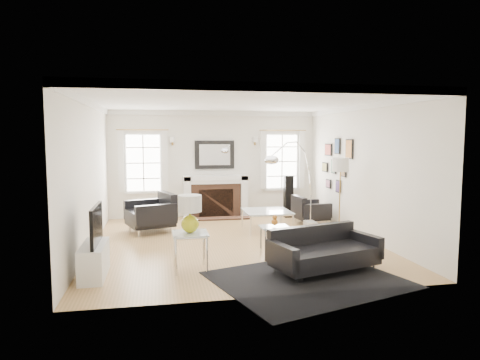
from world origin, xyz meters
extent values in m
plane|color=#A77E46|center=(0.00, 0.00, 0.00)|extent=(6.00, 6.00, 0.00)
cube|color=silver|center=(0.00, 3.00, 1.40)|extent=(5.50, 0.04, 2.80)
cube|color=silver|center=(0.00, -3.00, 1.40)|extent=(5.50, 0.04, 2.80)
cube|color=silver|center=(-2.75, 0.00, 1.40)|extent=(0.04, 6.00, 2.80)
cube|color=silver|center=(2.75, 0.00, 1.40)|extent=(0.04, 6.00, 2.80)
cube|color=white|center=(0.00, 0.00, 2.80)|extent=(5.50, 6.00, 0.02)
cube|color=white|center=(0.00, 0.00, 2.74)|extent=(5.50, 6.00, 0.12)
cube|color=white|center=(-0.75, 2.80, 0.55)|extent=(0.18, 0.38, 1.10)
cube|color=white|center=(0.75, 2.80, 0.55)|extent=(0.18, 0.38, 1.10)
cube|color=white|center=(0.00, 2.80, 1.05)|extent=(1.70, 0.38, 0.12)
cube|color=white|center=(0.00, 2.80, 0.95)|extent=(1.50, 0.34, 0.10)
cube|color=brown|center=(0.00, 2.82, 0.45)|extent=(1.30, 0.30, 0.90)
cube|color=black|center=(0.00, 2.72, 0.38)|extent=(0.90, 0.10, 0.76)
cube|color=brown|center=(0.00, 2.55, 0.02)|extent=(1.70, 0.50, 0.04)
cube|color=black|center=(0.00, 2.96, 1.65)|extent=(1.05, 0.06, 0.75)
cube|color=white|center=(0.00, 2.92, 1.65)|extent=(0.82, 0.02, 0.55)
cube|color=white|center=(-1.85, 2.97, 1.45)|extent=(1.00, 0.05, 1.60)
cube|color=white|center=(-1.85, 2.94, 1.45)|extent=(0.84, 0.02, 1.44)
cube|color=white|center=(-2.40, 2.87, 1.50)|extent=(0.14, 0.05, 1.55)
cube|color=white|center=(-1.30, 2.87, 1.50)|extent=(0.14, 0.05, 1.55)
cube|color=white|center=(1.85, 2.97, 1.45)|extent=(1.00, 0.05, 1.60)
cube|color=white|center=(1.85, 2.94, 1.45)|extent=(0.84, 0.02, 1.44)
cube|color=white|center=(1.30, 2.87, 1.50)|extent=(0.14, 0.05, 1.55)
cube|color=white|center=(2.40, 2.87, 1.50)|extent=(0.14, 0.05, 1.55)
cube|color=black|center=(2.72, 0.60, 1.85)|extent=(0.03, 0.34, 0.44)
cube|color=#CC7D36|center=(2.70, 0.60, 1.85)|extent=(0.01, 0.29, 0.39)
cube|color=black|center=(2.72, 1.25, 1.90)|extent=(0.03, 0.28, 0.38)
cube|color=#2F4E83|center=(2.70, 1.25, 1.90)|extent=(0.01, 0.23, 0.33)
cube|color=black|center=(2.72, 1.80, 1.80)|extent=(0.03, 0.40, 0.30)
cube|color=#BA4539|center=(2.70, 1.80, 1.80)|extent=(0.01, 0.35, 0.25)
cube|color=black|center=(2.72, 0.90, 1.35)|extent=(0.03, 0.30, 0.30)
cube|color=brown|center=(2.70, 0.90, 1.35)|extent=(0.01, 0.25, 0.25)
cube|color=black|center=(2.72, 1.45, 1.40)|extent=(0.03, 0.26, 0.34)
cube|color=#4D815F|center=(2.70, 1.45, 1.40)|extent=(0.01, 0.21, 0.29)
cube|color=black|center=(2.72, 2.00, 1.35)|extent=(0.03, 0.32, 0.24)
cube|color=olive|center=(2.70, 2.00, 1.35)|extent=(0.01, 0.27, 0.19)
cube|color=black|center=(2.72, 1.15, 0.95)|extent=(0.03, 0.24, 0.30)
cube|color=#493264|center=(2.70, 1.15, 0.95)|extent=(0.01, 0.19, 0.25)
cube|color=black|center=(2.72, 1.75, 0.95)|extent=(0.03, 0.28, 0.22)
cube|color=#9F5D72|center=(2.70, 1.75, 0.95)|extent=(0.01, 0.23, 0.17)
cube|color=white|center=(-2.45, -1.70, 0.25)|extent=(0.35, 1.00, 0.50)
cube|color=black|center=(-2.40, -1.70, 0.80)|extent=(0.05, 1.00, 0.58)
cube|color=black|center=(0.68, -2.46, 0.01)|extent=(3.12, 2.83, 0.01)
cube|color=black|center=(1.07, -2.14, 0.25)|extent=(1.78, 1.19, 0.27)
cube|color=black|center=(0.98, -1.81, 0.45)|extent=(1.61, 0.56, 0.45)
cube|color=black|center=(0.30, -2.35, 0.36)|extent=(0.33, 0.78, 0.35)
cube|color=black|center=(1.84, -1.92, 0.36)|extent=(0.33, 0.78, 0.35)
cube|color=black|center=(-1.68, 1.32, 0.32)|extent=(1.16, 1.16, 0.34)
cube|color=black|center=(-1.28, 1.45, 0.57)|extent=(0.44, 0.92, 0.57)
cube|color=black|center=(-1.82, 1.75, 0.46)|extent=(0.91, 0.42, 0.43)
cube|color=black|center=(-1.53, 0.89, 0.46)|extent=(0.91, 0.42, 0.43)
cube|color=black|center=(2.20, 1.55, 0.25)|extent=(0.77, 0.77, 0.27)
cube|color=black|center=(1.87, 1.53, 0.45)|extent=(0.18, 0.73, 0.45)
cube|color=black|center=(2.23, 1.19, 0.36)|extent=(0.73, 0.16, 0.34)
cube|color=black|center=(2.17, 1.91, 0.36)|extent=(0.73, 0.16, 0.34)
cube|color=silver|center=(0.93, 0.98, 0.45)|extent=(1.03, 1.03, 0.02)
cylinder|color=silver|center=(0.45, 0.50, 0.23)|extent=(0.04, 0.04, 0.46)
cylinder|color=silver|center=(1.40, 0.50, 0.23)|extent=(0.04, 0.04, 0.46)
cylinder|color=silver|center=(0.45, 1.45, 0.23)|extent=(0.04, 0.04, 0.46)
cylinder|color=silver|center=(1.40, 1.45, 0.23)|extent=(0.04, 0.04, 0.46)
cube|color=silver|center=(-0.99, -1.65, 0.60)|extent=(0.55, 0.55, 0.02)
cylinder|color=silver|center=(-1.23, -1.89, 0.30)|extent=(0.04, 0.04, 0.61)
cylinder|color=silver|center=(-0.76, -1.89, 0.30)|extent=(0.04, 0.04, 0.61)
cylinder|color=silver|center=(-1.23, -1.42, 0.30)|extent=(0.04, 0.04, 0.61)
cylinder|color=silver|center=(-0.76, -1.42, 0.30)|extent=(0.04, 0.04, 0.61)
cube|color=silver|center=(0.52, -1.17, 0.54)|extent=(0.50, 0.42, 0.02)
cylinder|color=silver|center=(0.31, -1.34, 0.27)|extent=(0.04, 0.04, 0.55)
cylinder|color=silver|center=(0.73, -1.34, 0.27)|extent=(0.04, 0.04, 0.55)
cylinder|color=silver|center=(0.31, -1.00, 0.27)|extent=(0.04, 0.04, 0.55)
cylinder|color=silver|center=(0.73, -1.00, 0.27)|extent=(0.04, 0.04, 0.55)
sphere|color=#B5B716|center=(-0.99, -1.65, 0.75)|extent=(0.28, 0.28, 0.28)
cylinder|color=#B5B716|center=(-0.99, -1.65, 0.89)|extent=(0.04, 0.04, 0.11)
cylinder|color=white|center=(-0.99, -1.65, 1.08)|extent=(0.37, 0.37, 0.26)
sphere|color=#B76117|center=(0.52, -1.17, 0.63)|extent=(0.11, 0.11, 0.11)
sphere|color=#B76117|center=(0.52, -1.17, 0.71)|extent=(0.08, 0.08, 0.08)
cube|color=white|center=(1.96, 0.95, 0.09)|extent=(0.22, 0.35, 0.17)
ellipsoid|color=silver|center=(0.74, -0.10, 1.66)|extent=(0.30, 0.30, 0.18)
cylinder|color=#A57C39|center=(2.20, -0.11, 0.02)|extent=(0.21, 0.21, 0.03)
cylinder|color=#A57C39|center=(2.20, -0.11, 0.75)|extent=(0.03, 0.03, 1.50)
cylinder|color=white|center=(2.20, -0.11, 1.55)|extent=(0.34, 0.34, 0.28)
cube|color=black|center=(1.90, 2.46, 0.55)|extent=(0.23, 0.23, 1.11)
camera|label=1|loc=(-1.46, -8.31, 2.11)|focal=32.00mm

